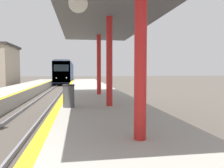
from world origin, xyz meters
The scene contains 3 objects.
train centered at (0.00, 43.06, 2.14)m, with size 2.81×21.35×4.21m.
station_canopy centered at (3.86, 7.54, 4.66)m, with size 4.40×14.19×4.02m.
trash_bin centered at (2.12, 7.43, 1.35)m, with size 0.50×0.50×0.95m.
Camera 1 is at (2.51, -1.79, 2.38)m, focal length 35.00 mm.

